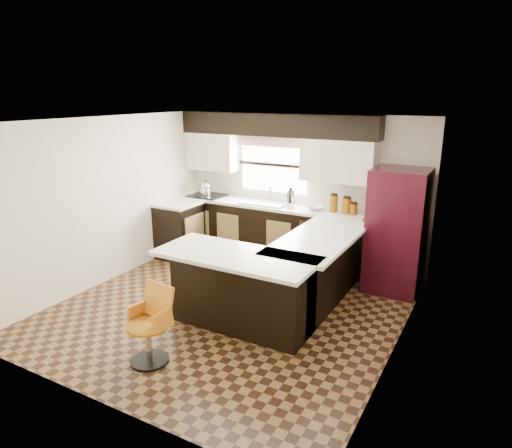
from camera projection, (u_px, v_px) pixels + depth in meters
The scene contains 30 objects.
floor at pixel (231, 307), 5.99m from camera, with size 4.40×4.40×0.00m, color #49301A.
ceiling at pixel (228, 121), 5.32m from camera, with size 4.40×4.40×0.00m, color silver.
wall_back at pixel (301, 188), 7.51m from camera, with size 4.40×4.40×0.00m, color beige.
wall_front at pixel (90, 281), 3.81m from camera, with size 4.40×4.40×0.00m, color beige.
wall_left at pixel (108, 201), 6.63m from camera, with size 4.40×4.40×0.00m, color beige.
wall_right at pixel (403, 246), 4.68m from camera, with size 4.40×4.40×0.00m, color beige.
base_cab_back at pixel (268, 232), 7.67m from camera, with size 3.30×0.60×0.90m, color black.
base_cab_left at pixel (180, 231), 7.75m from camera, with size 0.60×0.70×0.90m, color black.
counter_back at pixel (268, 205), 7.54m from camera, with size 3.30×0.60×0.04m, color silver.
counter_left at pixel (179, 204), 7.62m from camera, with size 0.60×0.70×0.04m, color silver.
soffit at pixel (275, 125), 7.26m from camera, with size 3.40×0.35×0.36m, color black.
upper_cab_left at pixel (212, 151), 7.97m from camera, with size 0.94×0.35×0.64m, color beige.
upper_cab_right at pixel (338, 161), 6.90m from camera, with size 1.14×0.35×0.64m, color beige.
window_pane at pixel (273, 165), 7.62m from camera, with size 1.20×0.02×0.90m, color white.
valance at pixel (273, 141), 7.48m from camera, with size 1.30×0.06×0.18m, color #D19B93.
sink at pixel (265, 203), 7.54m from camera, with size 0.75×0.45×0.03m, color #B2B2B7.
dishwasher at pixel (317, 248), 6.97m from camera, with size 0.58×0.03×0.78m, color black.
cooktop at pixel (208, 195), 8.07m from camera, with size 0.58×0.50×0.03m, color black.
peninsula_long at pixel (314, 272), 5.97m from camera, with size 0.60×1.95×0.90m, color black.
peninsula_return at pixel (242, 291), 5.40m from camera, with size 1.65×0.60×0.90m, color black.
counter_pen_long at pixel (319, 238), 5.82m from camera, with size 0.84×1.95×0.04m, color silver.
counter_pen_return at pixel (236, 256), 5.20m from camera, with size 1.89×0.84×0.04m, color silver.
refrigerator at pixel (397, 231), 6.32m from camera, with size 0.74×0.71×1.73m, color black.
bar_chair at pixel (147, 326), 4.67m from camera, with size 0.44×0.44×0.82m, color #BA6B15, non-canonical shape.
kettle at pixel (206, 187), 8.05m from camera, with size 0.19×0.19×0.26m, color silver, non-canonical shape.
percolator at pixel (291, 198), 7.31m from camera, with size 0.14×0.14×0.28m, color silver.
mixing_bowl at pixel (314, 208), 7.14m from camera, with size 0.27×0.27×0.07m, color white.
canister_large at pixel (334, 204), 6.99m from camera, with size 0.13×0.13×0.26m, color #784308.
canister_med at pixel (347, 206), 6.90m from camera, with size 0.13×0.13×0.24m, color #784308.
canister_small at pixel (353, 209), 6.86m from camera, with size 0.12×0.12×0.16m, color #784308.
Camera 1 is at (2.92, -4.61, 2.72)m, focal length 32.00 mm.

